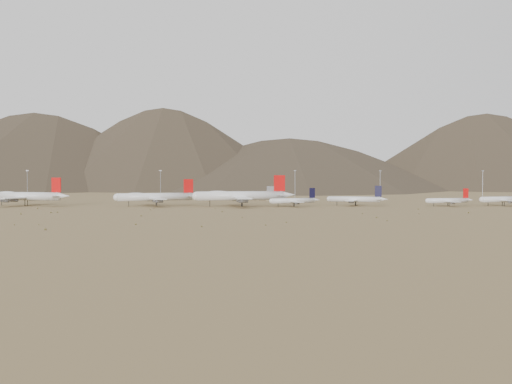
{
  "coord_description": "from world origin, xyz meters",
  "views": [
    {
      "loc": [
        11.74,
        -422.9,
        23.6
      ],
      "look_at": [
        16.86,
        30.0,
        9.91
      ],
      "focal_mm": 45.0,
      "sensor_mm": 36.0,
      "label": 1
    }
  ],
  "objects_px": {
    "widebody_centre": "(155,197)",
    "narrowbody_b": "(356,199)",
    "narrowbody_a": "(294,201)",
    "control_tower": "(270,194)",
    "widebody_west": "(25,196)",
    "widebody_east": "(241,196)"
  },
  "relations": [
    {
      "from": "narrowbody_a",
      "to": "control_tower",
      "type": "bearing_deg",
      "value": 76.04
    },
    {
      "from": "narrowbody_b",
      "to": "widebody_centre",
      "type": "bearing_deg",
      "value": -160.5
    },
    {
      "from": "widebody_centre",
      "to": "control_tower",
      "type": "height_order",
      "value": "widebody_centre"
    },
    {
      "from": "widebody_centre",
      "to": "narrowbody_a",
      "type": "height_order",
      "value": "widebody_centre"
    },
    {
      "from": "widebody_east",
      "to": "control_tower",
      "type": "bearing_deg",
      "value": 66.03
    },
    {
      "from": "widebody_east",
      "to": "widebody_centre",
      "type": "bearing_deg",
      "value": 163.97
    },
    {
      "from": "widebody_centre",
      "to": "widebody_east",
      "type": "distance_m",
      "value": 60.85
    },
    {
      "from": "narrowbody_b",
      "to": "narrowbody_a",
      "type": "bearing_deg",
      "value": -147.74
    },
    {
      "from": "narrowbody_a",
      "to": "control_tower",
      "type": "xyz_separation_m",
      "value": [
        -13.36,
        99.06,
        1.14
      ]
    },
    {
      "from": "widebody_west",
      "to": "widebody_centre",
      "type": "relative_size",
      "value": 1.08
    },
    {
      "from": "widebody_east",
      "to": "narrowbody_b",
      "type": "relative_size",
      "value": 1.73
    },
    {
      "from": "widebody_west",
      "to": "control_tower",
      "type": "xyz_separation_m",
      "value": [
        177.44,
        85.84,
        -1.62
      ]
    },
    {
      "from": "widebody_west",
      "to": "control_tower",
      "type": "distance_m",
      "value": 197.12
    },
    {
      "from": "narrowbody_b",
      "to": "control_tower",
      "type": "distance_m",
      "value": 106.14
    },
    {
      "from": "widebody_west",
      "to": "control_tower",
      "type": "relative_size",
      "value": 5.46
    },
    {
      "from": "narrowbody_a",
      "to": "narrowbody_b",
      "type": "height_order",
      "value": "narrowbody_b"
    },
    {
      "from": "widebody_centre",
      "to": "narrowbody_b",
      "type": "distance_m",
      "value": 142.52
    },
    {
      "from": "control_tower",
      "to": "widebody_east",
      "type": "bearing_deg",
      "value": -104.05
    },
    {
      "from": "control_tower",
      "to": "narrowbody_a",
      "type": "bearing_deg",
      "value": -82.32
    },
    {
      "from": "widebody_centre",
      "to": "narrowbody_b",
      "type": "xyz_separation_m",
      "value": [
        142.51,
        0.31,
        -1.84
      ]
    },
    {
      "from": "narrowbody_b",
      "to": "widebody_east",
      "type": "bearing_deg",
      "value": -155.89
    },
    {
      "from": "widebody_west",
      "to": "widebody_east",
      "type": "relative_size",
      "value": 0.9
    }
  ]
}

